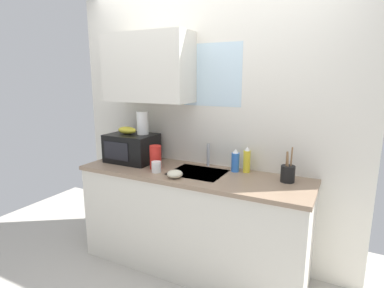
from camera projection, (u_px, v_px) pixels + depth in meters
kitchen_wall_assembly at (197, 115)px, 2.88m from camera, size 2.80×0.42×2.50m
counter_unit at (192, 219)px, 2.76m from camera, size 2.03×0.63×0.90m
sink_faucet at (208, 155)px, 2.83m from camera, size 0.03×0.03×0.21m
microwave at (132, 148)px, 2.98m from camera, size 0.46×0.35×0.27m
banana_bunch at (127, 130)px, 2.97m from camera, size 0.20×0.11×0.07m
paper_towel_roll at (143, 123)px, 2.93m from camera, size 0.11×0.11×0.22m
dish_soap_bottle_blue at (235, 161)px, 2.67m from camera, size 0.07×0.07×0.20m
dish_soap_bottle_yellow at (247, 160)px, 2.65m from camera, size 0.06×0.06×0.23m
cereal_canister at (156, 157)px, 2.75m from camera, size 0.10×0.10×0.21m
mug_white at (156, 167)px, 2.66m from camera, size 0.08×0.08×0.09m
utensil_crock at (288, 173)px, 2.41m from camera, size 0.11×0.11×0.28m
small_bowl at (175, 174)px, 2.51m from camera, size 0.13×0.13×0.06m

